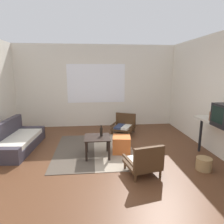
{
  "coord_description": "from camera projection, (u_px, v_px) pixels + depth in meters",
  "views": [
    {
      "loc": [
        -0.15,
        -3.65,
        1.89
      ],
      "look_at": [
        0.29,
        0.64,
        0.97
      ],
      "focal_mm": 31.82,
      "sensor_mm": 36.0,
      "label": 1
    }
  ],
  "objects": [
    {
      "name": "couch",
      "position": [
        15.0,
        141.0,
        4.78
      ],
      "size": [
        0.89,
        1.78,
        0.68
      ],
      "color": "#38333D",
      "rests_on": "ground"
    },
    {
      "name": "ottoman_orange",
      "position": [
        122.0,
        144.0,
        4.6
      ],
      "size": [
        0.46,
        0.46,
        0.39
      ],
      "primitive_type": "cube",
      "rotation": [
        0.0,
        0.0,
        -0.14
      ],
      "color": "#D1662D",
      "rests_on": "ground"
    },
    {
      "name": "coffee_table",
      "position": [
        97.0,
        141.0,
        4.36
      ],
      "size": [
        0.56,
        0.56,
        0.45
      ],
      "color": "black",
      "rests_on": "ground"
    },
    {
      "name": "ground_plane",
      "position": [
        101.0,
        167.0,
        3.96
      ],
      "size": [
        7.8,
        7.8,
        0.0
      ],
      "primitive_type": "plane",
      "color": "#56331E"
    },
    {
      "name": "wicker_basket",
      "position": [
        204.0,
        164.0,
        3.81
      ],
      "size": [
        0.29,
        0.29,
        0.24
      ],
      "primitive_type": "cylinder",
      "color": "#9E7A4C",
      "rests_on": "ground"
    },
    {
      "name": "side_wall_right",
      "position": [
        224.0,
        96.0,
        4.23
      ],
      "size": [
        0.12,
        6.6,
        2.7
      ],
      "primitive_type": "cube",
      "color": "silver",
      "rests_on": "ground"
    },
    {
      "name": "glass_bottle",
      "position": [
        101.0,
        132.0,
        4.39
      ],
      "size": [
        0.06,
        0.06,
        0.24
      ],
      "color": "black",
      "rests_on": "coffee_table"
    },
    {
      "name": "armchair_striped_foreground",
      "position": [
        144.0,
        162.0,
        3.58
      ],
      "size": [
        0.67,
        0.68,
        0.61
      ],
      "color": "#472D19",
      "rests_on": "ground"
    },
    {
      "name": "armchair_by_window",
      "position": [
        124.0,
        125.0,
        6.07
      ],
      "size": [
        0.82,
        0.79,
        0.57
      ],
      "color": "#472D19",
      "rests_on": "ground"
    },
    {
      "name": "far_wall_with_window",
      "position": [
        96.0,
        86.0,
        6.65
      ],
      "size": [
        5.6,
        0.13,
        2.7
      ],
      "color": "silver",
      "rests_on": "ground"
    },
    {
      "name": "area_rug",
      "position": [
        94.0,
        150.0,
        4.77
      ],
      "size": [
        1.84,
        2.21,
        0.01
      ],
      "color": "#4C4238",
      "rests_on": "ground"
    },
    {
      "name": "clay_vase",
      "position": [
        215.0,
        116.0,
        4.06
      ],
      "size": [
        0.23,
        0.23,
        0.32
      ],
      "color": "brown",
      "rests_on": "console_shelf"
    }
  ]
}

